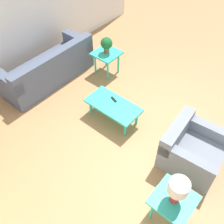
% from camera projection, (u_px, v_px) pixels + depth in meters
% --- Properties ---
extents(ground_plane, '(14.00, 14.00, 0.00)m').
position_uv_depth(ground_plane, '(131.00, 127.00, 5.05)').
color(ground_plane, '#A87A4C').
extents(wall_right, '(0.12, 7.20, 2.70)m').
position_uv_depth(wall_right, '(16.00, 12.00, 5.41)').
color(wall_right, white).
rests_on(wall_right, ground_plane).
extents(sofa, '(0.81, 2.14, 0.82)m').
position_uv_depth(sofa, '(49.00, 69.00, 5.78)').
color(sofa, '#4C566B').
rests_on(sofa, ground_plane).
extents(armchair, '(0.99, 0.99, 0.72)m').
position_uv_depth(armchair, '(191.00, 149.00, 4.34)').
color(armchair, slate).
rests_on(armchair, ground_plane).
extents(coffee_table, '(1.05, 0.54, 0.39)m').
position_uv_depth(coffee_table, '(113.00, 106.00, 4.95)').
color(coffee_table, '#2DB79E').
rests_on(coffee_table, ground_plane).
extents(side_table_plant, '(0.55, 0.55, 0.55)m').
position_uv_depth(side_table_plant, '(107.00, 56.00, 5.86)').
color(side_table_plant, '#2DB79E').
rests_on(side_table_plant, ground_plane).
extents(side_table_lamp, '(0.55, 0.55, 0.55)m').
position_uv_depth(side_table_lamp, '(173.00, 202.00, 3.53)').
color(side_table_lamp, '#2DB79E').
rests_on(side_table_lamp, ground_plane).
extents(potted_plant, '(0.26, 0.26, 0.37)m').
position_uv_depth(potted_plant, '(107.00, 44.00, 5.64)').
color(potted_plant, brown).
rests_on(potted_plant, side_table_plant).
extents(table_lamp, '(0.27, 0.27, 0.43)m').
position_uv_depth(table_lamp, '(178.00, 189.00, 3.27)').
color(table_lamp, red).
rests_on(table_lamp, side_table_lamp).
extents(remote_control, '(0.16, 0.09, 0.02)m').
position_uv_depth(remote_control, '(114.00, 99.00, 5.00)').
color(remote_control, black).
rests_on(remote_control, coffee_table).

